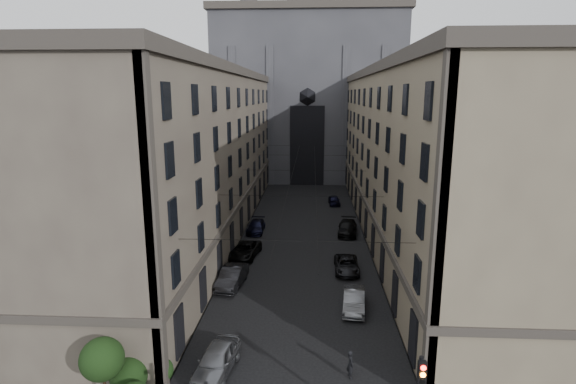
% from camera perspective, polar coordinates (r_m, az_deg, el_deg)
% --- Properties ---
extents(sidewalk_left, '(7.00, 80.00, 0.15)m').
position_cam_1_polar(sidewalk_left, '(54.76, -9.10, -4.69)').
color(sidewalk_left, '#383533').
rests_on(sidewalk_left, ground).
extents(sidewalk_right, '(7.00, 80.00, 0.15)m').
position_cam_1_polar(sidewalk_right, '(54.41, 13.16, -4.98)').
color(sidewalk_right, '#383533').
rests_on(sidewalk_right, ground).
extents(building_left, '(13.60, 60.60, 18.85)m').
position_cam_1_polar(building_left, '(53.54, -12.53, 4.94)').
color(building_left, '#494038').
rests_on(building_left, ground).
extents(building_right, '(13.60, 60.60, 18.85)m').
position_cam_1_polar(building_right, '(53.08, 16.78, 4.65)').
color(building_right, brown).
rests_on(building_right, ground).
extents(gothic_tower, '(35.00, 23.00, 58.00)m').
position_cam_1_polar(gothic_tower, '(90.13, 2.59, 13.48)').
color(gothic_tower, '#2D2D33').
rests_on(gothic_tower, ground).
extents(shrub_cluster, '(3.90, 4.40, 3.90)m').
position_cam_1_polar(shrub_cluster, '(26.45, -20.20, -20.86)').
color(shrub_cluster, black).
rests_on(shrub_cluster, sidewalk_left).
extents(tram_wires, '(14.00, 60.00, 0.43)m').
position_cam_1_polar(tram_wires, '(51.53, 2.04, 2.59)').
color(tram_wires, black).
rests_on(tram_wires, ground).
extents(car_left_near, '(2.52, 4.97, 1.62)m').
position_cam_1_polar(car_left_near, '(28.19, -9.06, -20.33)').
color(car_left_near, slate).
rests_on(car_left_near, ground).
extents(car_left_midnear, '(2.28, 5.12, 1.63)m').
position_cam_1_polar(car_left_midnear, '(38.94, -7.14, -10.65)').
color(car_left_midnear, black).
rests_on(car_left_midnear, ground).
extents(car_left_midfar, '(3.09, 5.49, 1.45)m').
position_cam_1_polar(car_left_midfar, '(45.34, -5.48, -7.36)').
color(car_left_midfar, black).
rests_on(car_left_midfar, ground).
extents(car_left_far, '(1.92, 4.66, 1.35)m').
position_cam_1_polar(car_left_far, '(53.22, -4.09, -4.39)').
color(car_left_far, black).
rests_on(car_left_far, ground).
extents(car_right_near, '(2.02, 4.65, 1.49)m').
position_cam_1_polar(car_right_near, '(35.16, 8.38, -13.45)').
color(car_right_near, slate).
rests_on(car_right_near, ground).
extents(car_right_midnear, '(2.22, 4.73, 1.31)m').
position_cam_1_polar(car_right_midnear, '(41.99, 7.47, -9.15)').
color(car_right_midnear, black).
rests_on(car_right_midnear, ground).
extents(car_right_midfar, '(2.68, 5.40, 1.51)m').
position_cam_1_polar(car_right_midfar, '(52.76, 7.57, -4.53)').
color(car_right_midfar, black).
rests_on(car_right_midfar, ground).
extents(car_right_far, '(1.78, 3.95, 1.32)m').
position_cam_1_polar(car_right_far, '(66.40, 5.88, -1.06)').
color(car_right_far, black).
rests_on(car_right_far, ground).
extents(pedestrian, '(0.52, 0.68, 1.67)m').
position_cam_1_polar(pedestrian, '(27.75, 7.93, -20.81)').
color(pedestrian, black).
rests_on(pedestrian, ground).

